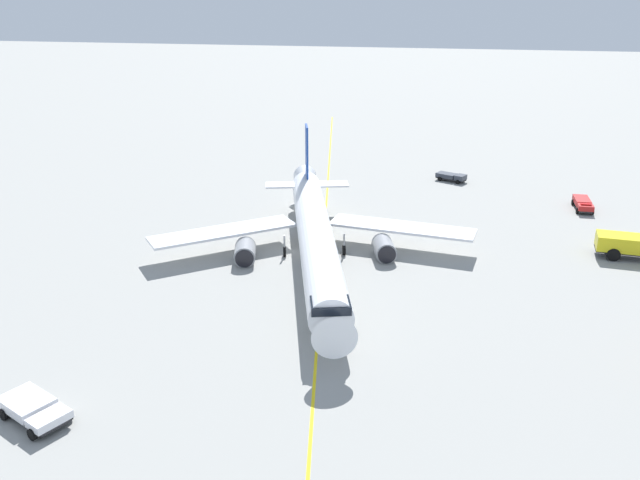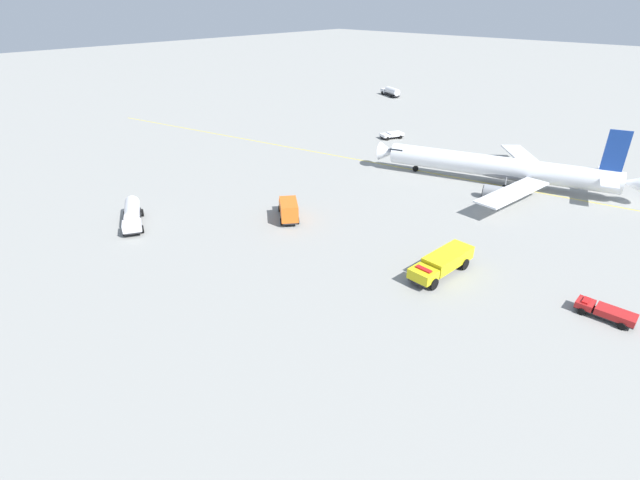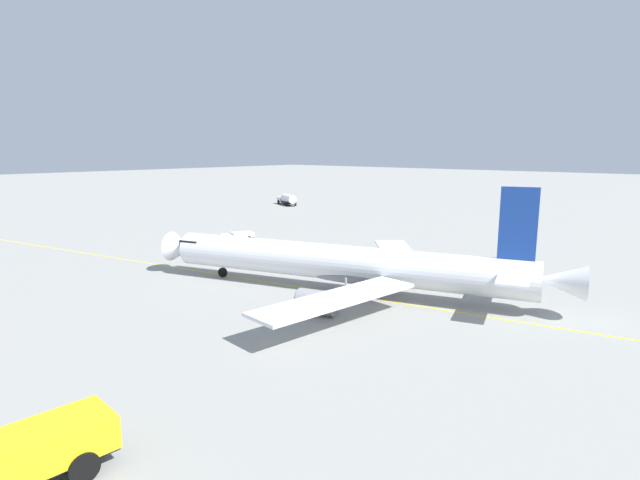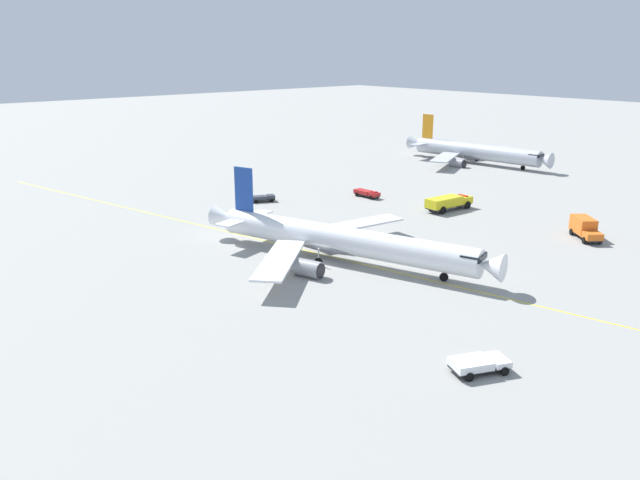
{
  "view_description": "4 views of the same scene",
  "coord_description": "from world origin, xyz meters",
  "views": [
    {
      "loc": [
        17.56,
        -63.49,
        26.53
      ],
      "look_at": [
        4.08,
        -5.52,
        4.05
      ],
      "focal_mm": 36.48,
      "sensor_mm": 36.0,
      "label": 1
    },
    {
      "loc": [
        82.03,
        29.41,
        29.85
      ],
      "look_at": [
        47.37,
        -2.77,
        5.24
      ],
      "focal_mm": 26.56,
      "sensor_mm": 36.0,
      "label": 2
    },
    {
      "loc": [
        41.77,
        29.46,
        14.6
      ],
      "look_at": [
        1.95,
        -5.02,
        4.93
      ],
      "focal_mm": 27.9,
      "sensor_mm": 36.0,
      "label": 3
    },
    {
      "loc": [
        -53.97,
        -62.26,
        28.04
      ],
      "look_at": [
        -0.68,
        -0.8,
        3.53
      ],
      "focal_mm": 36.02,
      "sensor_mm": 36.0,
      "label": 4
    }
  ],
  "objects": [
    {
      "name": "taxiway_centreline",
      "position": [
        4.38,
        -6.34,
        0.0
      ],
      "size": [
        36.83,
        181.54,
        0.01
      ],
      "rotation": [
        0.0,
        0.0,
        4.91
      ],
      "color": "yellow",
      "rests_on": "ground_plane"
    },
    {
      "name": "airliner_main",
      "position": [
        2.52,
        -1.13,
        2.87
      ],
      "size": [
        34.29,
        43.43,
        11.44
      ],
      "rotation": [
        0.0,
        0.0,
        5.01
      ],
      "color": "white",
      "rests_on": "ground_plane"
    },
    {
      "name": "pushback_tug_truck",
      "position": [
        -9.25,
        -32.39,
        0.81
      ],
      "size": [
        5.8,
        4.45,
        1.3
      ],
      "rotation": [
        0.0,
        0.0,
        5.86
      ],
      "color": "#232326",
      "rests_on": "ground_plane"
    },
    {
      "name": "ground_plane",
      "position": [
        0.0,
        0.0,
        0.0
      ],
      "size": [
        600.0,
        600.0,
        0.0
      ],
      "primitive_type": "plane",
      "color": "gray"
    },
    {
      "name": "ops_pickup_truck",
      "position": [
        32.81,
        23.93,
        0.81
      ],
      "size": [
        2.27,
        5.62,
        1.41
      ],
      "rotation": [
        0.0,
        0.0,
        4.74
      ],
      "color": "#232326",
      "rests_on": "ground_plane"
    },
    {
      "name": "baggage_truck_truck",
      "position": [
        15.36,
        34.13,
        0.72
      ],
      "size": [
        4.78,
        3.46,
        1.22
      ],
      "rotation": [
        0.0,
        0.0,
        5.86
      ],
      "color": "#232326",
      "rests_on": "ground_plane"
    }
  ]
}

